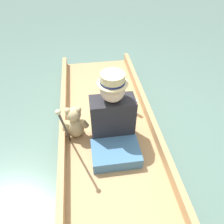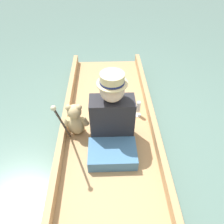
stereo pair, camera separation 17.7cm
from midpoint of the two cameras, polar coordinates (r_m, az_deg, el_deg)
The scene contains 7 objects.
ground_plane at distance 2.52m, azimuth 1.32°, elevation -7.81°, with size 16.00×16.00×0.00m, color slate.
punt_boat at distance 2.46m, azimuth 1.35°, elevation -6.66°, with size 1.05×3.22×0.25m.
seat_cushion at distance 2.18m, azimuth 2.48°, elevation -10.90°, with size 0.47×0.33×0.13m.
seated_person at distance 2.25m, azimuth 2.20°, elevation 0.03°, with size 0.44×0.76×0.81m.
teddy_bear at distance 2.32m, azimuth -7.33°, elevation -2.23°, with size 0.29×0.17×0.41m.
wine_glass at distance 2.59m, azimuth 8.86°, elevation 1.08°, with size 0.08×0.08×0.20m.
walking_cane at distance 1.97m, azimuth -10.55°, elevation -2.65°, with size 0.04×0.38×0.74m.
Camera 2 is at (-0.03, -1.63, 1.93)m, focal length 35.00 mm.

